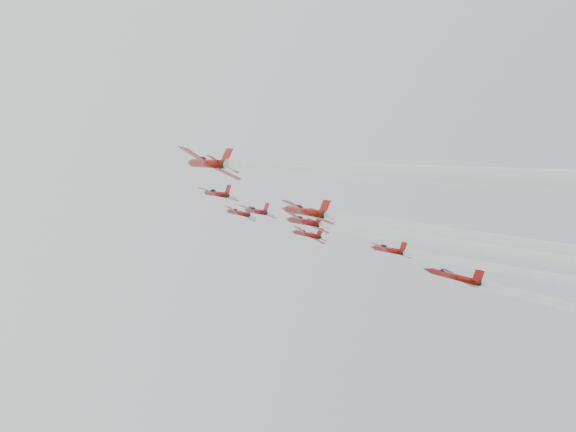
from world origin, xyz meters
TOP-DOWN VIEW (x-y plane):
  - jet_lead at (3.16, 24.45)m, footprint 8.64×10.85m
  - jet_row2_left at (-11.53, 9.44)m, footprint 8.70×10.93m
  - jet_row2_center at (-1.82, 10.19)m, footprint 8.48×10.66m
  - jet_row2_right at (12.75, 11.97)m, footprint 8.66×10.88m
  - jet_center at (-0.04, -41.87)m, footprint 9.71×88.58m
  - jet_rear_farleft at (-27.74, -55.88)m, footprint 10.00×91.23m

SIDE VIEW (x-z plane):
  - jet_rear_farleft at x=-27.74m, z-range 93.96..155.31m
  - jet_center at x=-0.04m, z-range 104.18..163.74m
  - jet_row2_left at x=-11.53m, z-range 164.36..172.01m
  - jet_row2_center at x=-1.82m, z-range 164.96..172.41m
  - jet_row2_right at x=12.75m, z-range 166.07..173.68m
  - jet_lead at x=3.16m, z-range 174.38..181.97m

